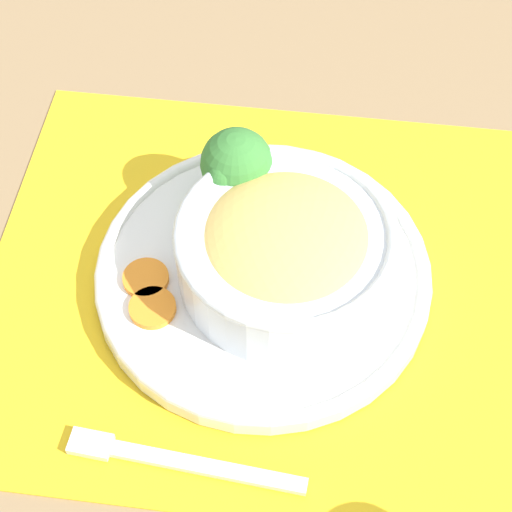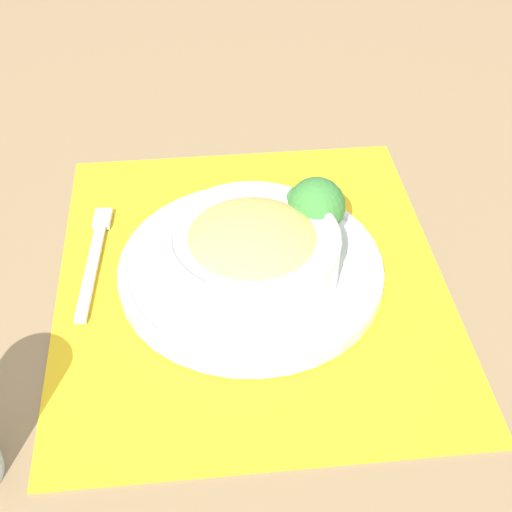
% 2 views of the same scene
% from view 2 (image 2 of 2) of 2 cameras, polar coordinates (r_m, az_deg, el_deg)
% --- Properties ---
extents(ground_plane, '(4.00, 4.00, 0.00)m').
position_cam_2_polar(ground_plane, '(0.78, -0.40, -1.76)').
color(ground_plane, '#8C704C').
extents(placemat, '(0.43, 0.49, 0.00)m').
position_cam_2_polar(placemat, '(0.78, -0.40, -1.65)').
color(placemat, yellow).
rests_on(placemat, ground_plane).
extents(plate, '(0.29, 0.29, 0.02)m').
position_cam_2_polar(plate, '(0.77, -0.40, -0.93)').
color(plate, white).
rests_on(plate, placemat).
extents(bowl, '(0.18, 0.18, 0.07)m').
position_cam_2_polar(bowl, '(0.73, -0.72, 0.40)').
color(bowl, silver).
rests_on(bowl, plate).
extents(broccoli_floret, '(0.06, 0.06, 0.08)m').
position_cam_2_polar(broccoli_floret, '(0.77, 4.79, 3.96)').
color(broccoli_floret, '#84AD5B').
rests_on(broccoli_floret, plate).
extents(carrot_slice_near, '(0.04, 0.04, 0.01)m').
position_cam_2_polar(carrot_slice_near, '(0.83, -2.59, 3.83)').
color(carrot_slice_near, orange).
rests_on(carrot_slice_near, plate).
extents(carrot_slice_middle, '(0.04, 0.04, 0.01)m').
position_cam_2_polar(carrot_slice_middle, '(0.82, -4.47, 3.22)').
color(carrot_slice_middle, orange).
rests_on(carrot_slice_middle, plate).
extents(fork, '(0.02, 0.18, 0.01)m').
position_cam_2_polar(fork, '(0.82, -12.70, 0.46)').
color(fork, silver).
rests_on(fork, placemat).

